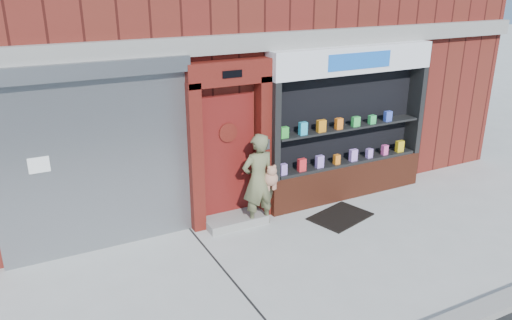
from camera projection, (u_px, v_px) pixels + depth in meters
ground at (324, 258)px, 7.89m from camera, size 80.00×80.00×0.00m
shutter_bay at (94, 148)px, 7.61m from camera, size 3.10×0.30×3.04m
red_door_bay at (230, 144)px, 8.62m from camera, size 1.52×0.58×2.90m
pharmacy_bay at (348, 131)px, 9.69m from camera, size 3.50×0.41×3.00m
woman at (259, 180)px, 8.70m from camera, size 0.66×0.43×1.69m
doormat at (340, 217)px, 9.22m from camera, size 1.25×1.03×0.03m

